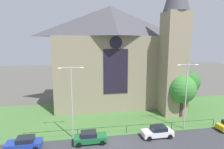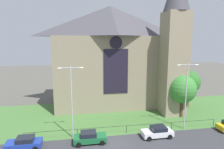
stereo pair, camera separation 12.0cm
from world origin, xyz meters
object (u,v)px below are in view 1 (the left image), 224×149
at_px(parked_car_green, 90,137).
at_px(parked_car_white, 158,132).
at_px(tree_right_near, 182,89).
at_px(streetlamp_near, 72,94).
at_px(tree_right_far, 188,82).
at_px(streetlamp_far, 186,89).
at_px(church_building, 115,55).
at_px(parked_car_blue, 24,143).

relative_size(parked_car_green, parked_car_white, 1.00).
xyz_separation_m(tree_right_near, streetlamp_near, (-18.41, -4.69, 1.23)).
height_order(tree_right_far, parked_car_white, tree_right_far).
height_order(tree_right_near, streetlamp_far, streetlamp_far).
relative_size(streetlamp_far, parked_car_green, 2.36).
height_order(church_building, streetlamp_near, church_building).
relative_size(church_building, tree_right_far, 3.50).
height_order(streetlamp_near, parked_car_blue, streetlamp_near).
xyz_separation_m(tree_right_far, parked_car_white, (-10.76, -10.90, -4.31)).
distance_m(parked_car_blue, parked_car_white, 17.24).
relative_size(tree_right_near, parked_car_green, 1.75).
bearing_deg(parked_car_blue, parked_car_green, 179.69).
relative_size(tree_right_near, parked_car_blue, 1.74).
height_order(tree_right_near, streetlamp_near, streetlamp_near).
bearing_deg(streetlamp_far, tree_right_near, 66.90).
height_order(tree_right_far, parked_car_blue, tree_right_far).
xyz_separation_m(church_building, parked_car_white, (3.14, -15.63, -9.53)).
bearing_deg(tree_right_near, church_building, 137.66).
xyz_separation_m(church_building, streetlamp_far, (8.09, -13.88, -4.12)).
relative_size(tree_right_near, streetlamp_far, 0.74).
relative_size(streetlamp_near, streetlamp_far, 0.99).
xyz_separation_m(streetlamp_near, streetlamp_far, (16.41, 0.00, 0.04)).
bearing_deg(tree_right_far, streetlamp_near, -157.64).
xyz_separation_m(parked_car_blue, parked_car_white, (17.24, 0.12, 0.00)).
distance_m(streetlamp_near, parked_car_green, 6.07).
bearing_deg(tree_right_near, parked_car_blue, -164.82).
distance_m(tree_right_far, streetlamp_near, 24.05).
height_order(streetlamp_far, parked_car_blue, streetlamp_far).
bearing_deg(parked_car_green, church_building, 68.18).
height_order(church_building, parked_car_blue, church_building).
bearing_deg(church_building, streetlamp_far, -59.76).
bearing_deg(parked_car_white, parked_car_green, -0.80).
height_order(church_building, tree_right_far, church_building).
height_order(church_building, streetlamp_far, church_building).
relative_size(tree_right_far, parked_car_blue, 1.76).
bearing_deg(tree_right_far, church_building, 161.18).
xyz_separation_m(streetlamp_far, parked_car_green, (-14.22, -1.80, -5.41)).
relative_size(streetlamp_near, parked_car_blue, 2.33).
bearing_deg(tree_right_near, streetlamp_far, -113.10).
xyz_separation_m(streetlamp_far, parked_car_blue, (-22.20, -1.88, -5.41)).
bearing_deg(parked_car_white, church_building, -79.72).
distance_m(tree_right_far, streetlamp_far, 10.89).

